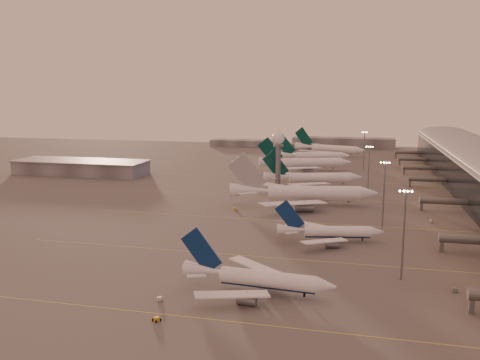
# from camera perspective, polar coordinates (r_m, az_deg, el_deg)

# --- Properties ---
(ground) EXTENTS (700.00, 700.00, 0.00)m
(ground) POSITION_cam_1_polar(r_m,az_deg,el_deg) (151.53, -5.12, -9.24)
(ground) COLOR #4C4A4A
(ground) RESTS_ON ground
(taxiway_markings) EXTENTS (180.00, 185.25, 0.02)m
(taxiway_markings) POSITION_cam_1_polar(r_m,az_deg,el_deg) (198.49, 8.41, -4.69)
(taxiway_markings) COLOR #D4CC4B
(taxiway_markings) RESTS_ON ground
(hangar) EXTENTS (82.00, 27.00, 8.50)m
(hangar) POSITION_cam_1_polar(r_m,az_deg,el_deg) (325.00, -17.42, 1.40)
(hangar) COLOR slate
(hangar) RESTS_ON ground
(radar_tower) EXTENTS (6.40, 6.40, 31.10)m
(radar_tower) POSITION_cam_1_polar(r_m,az_deg,el_deg) (260.42, 4.32, 3.53)
(radar_tower) COLOR slate
(radar_tower) RESTS_ON ground
(mast_a) EXTENTS (3.60, 0.56, 25.00)m
(mast_a) POSITION_cam_1_polar(r_m,az_deg,el_deg) (140.65, 17.91, -5.35)
(mast_a) COLOR slate
(mast_a) RESTS_ON ground
(mast_b) EXTENTS (3.60, 0.56, 25.00)m
(mast_b) POSITION_cam_1_polar(r_m,az_deg,el_deg) (194.05, 15.85, -1.14)
(mast_b) COLOR slate
(mast_b) RESTS_ON ground
(mast_c) EXTENTS (3.60, 0.56, 25.00)m
(mast_c) POSITION_cam_1_polar(r_m,az_deg,el_deg) (248.15, 14.24, 1.26)
(mast_c) COLOR slate
(mast_c) RESTS_ON ground
(mast_d) EXTENTS (3.60, 0.56, 25.00)m
(mast_d) POSITION_cam_1_polar(r_m,az_deg,el_deg) (337.44, 13.76, 3.48)
(mast_d) COLOR slate
(mast_d) RESTS_ON ground
(distant_horizon) EXTENTS (165.00, 37.50, 9.00)m
(distant_horizon) POSITION_cam_1_polar(r_m,az_deg,el_deg) (464.99, 8.09, 4.12)
(distant_horizon) COLOR slate
(distant_horizon) RESTS_ON ground
(narrowbody_near) EXTENTS (39.99, 31.84, 15.62)m
(narrowbody_near) POSITION_cam_1_polar(r_m,az_deg,el_deg) (128.55, 1.93, -11.26)
(narrowbody_near) COLOR white
(narrowbody_near) RESTS_ON ground
(narrowbody_mid) EXTENTS (36.01, 28.49, 14.19)m
(narrowbody_mid) POSITION_cam_1_polar(r_m,az_deg,el_deg) (173.10, 10.06, -5.92)
(narrowbody_mid) COLOR white
(narrowbody_mid) RESTS_ON ground
(widebody_white) EXTENTS (65.68, 52.18, 23.28)m
(widebody_white) POSITION_cam_1_polar(r_m,az_deg,el_deg) (226.08, 7.21, -1.83)
(widebody_white) COLOR white
(widebody_white) RESTS_ON ground
(greentail_a) EXTENTS (52.08, 41.50, 19.38)m
(greentail_a) POSITION_cam_1_polar(r_m,az_deg,el_deg) (272.11, 8.23, -0.00)
(greentail_a) COLOR white
(greentail_a) RESTS_ON ground
(greentail_b) EXTENTS (58.40, 46.49, 21.81)m
(greentail_b) POSITION_cam_1_polar(r_m,az_deg,el_deg) (324.57, 7.38, 1.68)
(greentail_b) COLOR white
(greentail_b) RESTS_ON ground
(greentail_c) EXTENTS (52.24, 41.69, 19.32)m
(greentail_c) POSITION_cam_1_polar(r_m,az_deg,el_deg) (366.05, 8.28, 2.51)
(greentail_c) COLOR white
(greentail_c) RESTS_ON ground
(greentail_d) EXTENTS (57.40, 45.61, 21.64)m
(greentail_d) POSITION_cam_1_polar(r_m,az_deg,el_deg) (409.67, 10.02, 3.29)
(greentail_d) COLOR white
(greentail_d) RESTS_ON ground
(gsv_truck_a) EXTENTS (5.68, 4.49, 2.20)m
(gsv_truck_a) POSITION_cam_1_polar(r_m,az_deg,el_deg) (126.08, -8.84, -12.81)
(gsv_truck_a) COLOR silver
(gsv_truck_a) RESTS_ON ground
(gsv_tug_near) EXTENTS (3.46, 3.88, 0.95)m
(gsv_tug_near) POSITION_cam_1_polar(r_m,az_deg,el_deg) (116.28, -9.34, -15.19)
(gsv_tug_near) COLOR gold
(gsv_tug_near) RESTS_ON ground
(gsv_catering_a) EXTENTS (5.45, 2.65, 4.45)m
(gsv_catering_a) POSITION_cam_1_polar(r_m,az_deg,el_deg) (140.12, 23.13, -10.67)
(gsv_catering_a) COLOR slate
(gsv_catering_a) RESTS_ON ground
(gsv_tug_mid) EXTENTS (3.79, 4.00, 0.99)m
(gsv_tug_mid) POSITION_cam_1_polar(r_m,az_deg,el_deg) (152.26, 0.51, -8.90)
(gsv_tug_mid) COLOR slate
(gsv_tug_mid) RESTS_ON ground
(gsv_truck_b) EXTENTS (5.60, 3.65, 2.13)m
(gsv_truck_b) POSITION_cam_1_polar(r_m,az_deg,el_deg) (176.43, 11.06, -6.26)
(gsv_truck_b) COLOR silver
(gsv_truck_b) RESTS_ON ground
(gsv_truck_c) EXTENTS (6.61, 4.00, 2.51)m
(gsv_truck_c) POSITION_cam_1_polar(r_m,az_deg,el_deg) (215.01, -0.44, -3.10)
(gsv_truck_c) COLOR gold
(gsv_truck_c) RESTS_ON ground
(gsv_catering_b) EXTENTS (5.95, 3.74, 4.52)m
(gsv_catering_b) POSITION_cam_1_polar(r_m,az_deg,el_deg) (208.05, 20.70, -3.92)
(gsv_catering_b) COLOR silver
(gsv_catering_b) RESTS_ON ground
(gsv_tug_far) EXTENTS (2.84, 3.45, 0.85)m
(gsv_tug_far) POSITION_cam_1_polar(r_m,az_deg,el_deg) (252.35, 3.84, -1.38)
(gsv_tug_far) COLOR silver
(gsv_tug_far) RESTS_ON ground
(gsv_tug_hangar) EXTENTS (4.00, 3.12, 1.00)m
(gsv_tug_hangar) POSITION_cam_1_polar(r_m,az_deg,el_deg) (303.60, 11.78, 0.35)
(gsv_tug_hangar) COLOR gold
(gsv_tug_hangar) RESTS_ON ground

